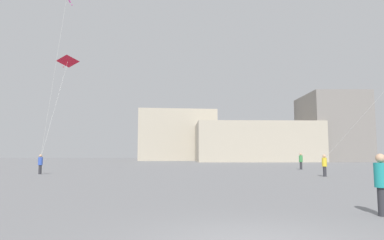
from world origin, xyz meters
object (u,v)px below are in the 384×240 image
at_px(person_in_yellow, 324,164).
at_px(kite_crimson_delta, 68,62).
at_px(person_in_teal, 382,182).
at_px(person_in_green, 301,160).
at_px(building_left_hall, 176,136).
at_px(kite_magenta_delta, 67,0).
at_px(building_centre_hall, 255,142).
at_px(building_right_hall, 331,128).
at_px(person_in_blue, 40,163).

relative_size(person_in_yellow, kite_crimson_delta, 0.17).
xyz_separation_m(person_in_teal, person_in_green, (8.18, 27.73, 0.06)).
bearing_deg(building_left_hall, person_in_teal, -86.44).
height_order(person_in_teal, building_left_hall, building_left_hall).
distance_m(kite_crimson_delta, kite_magenta_delta, 6.62).
xyz_separation_m(person_in_green, kite_crimson_delta, (-24.15, -4.09, 9.50)).
height_order(kite_magenta_delta, building_centre_hall, kite_magenta_delta).
height_order(person_in_teal, building_right_hall, building_right_hall).
height_order(kite_magenta_delta, building_left_hall, kite_magenta_delta).
xyz_separation_m(kite_crimson_delta, building_left_hall, (10.83, 58.96, -3.89)).
bearing_deg(person_in_green, building_right_hall, 132.42).
relative_size(person_in_teal, person_in_green, 0.93).
bearing_deg(kite_crimson_delta, building_centre_hall, 56.99).
xyz_separation_m(building_left_hall, building_centre_hall, (18.00, -14.58, -2.27)).
bearing_deg(kite_magenta_delta, person_in_yellow, -6.78).
relative_size(person_in_green, building_left_hall, 0.09).
xyz_separation_m(person_in_teal, building_left_hall, (-5.13, 82.59, 5.68)).
bearing_deg(building_right_hall, building_centre_hall, -178.97).
distance_m(person_in_teal, building_centre_hall, 69.31).
bearing_deg(person_in_blue, person_in_teal, 85.98).
distance_m(building_centre_hall, building_right_hall, 18.32).
height_order(person_in_green, kite_crimson_delta, kite_crimson_delta).
xyz_separation_m(person_in_teal, kite_magenta_delta, (-14.58, 18.46, 13.46)).
xyz_separation_m(person_in_yellow, building_right_hall, (25.26, 52.27, 6.80)).
bearing_deg(person_in_yellow, kite_crimson_delta, -72.43).
xyz_separation_m(building_left_hall, building_right_hall, (36.00, -14.25, 1.10)).
distance_m(kite_magenta_delta, building_left_hall, 65.29).
bearing_deg(person_in_yellow, kite_magenta_delta, -59.87).
bearing_deg(kite_crimson_delta, building_left_hall, 79.59).
xyz_separation_m(person_in_green, person_in_yellow, (-2.58, -11.66, -0.08)).
xyz_separation_m(person_in_green, kite_magenta_delta, (-22.77, -9.26, 13.39)).
distance_m(building_left_hall, building_centre_hall, 23.27).
xyz_separation_m(kite_crimson_delta, building_right_hall, (46.83, 44.71, -2.79)).
bearing_deg(kite_magenta_delta, building_centre_hall, 61.02).
height_order(person_in_teal, person_in_green, person_in_green).
height_order(kite_crimson_delta, building_centre_hall, kite_crimson_delta).
xyz_separation_m(person_in_teal, person_in_blue, (-16.83, 20.25, -0.01)).
relative_size(person_in_green, kite_crimson_delta, 0.19).
distance_m(person_in_blue, kite_magenta_delta, 13.77).
distance_m(kite_crimson_delta, building_left_hall, 60.07).
xyz_separation_m(person_in_blue, building_right_hall, (47.69, 48.09, 6.79)).
distance_m(person_in_yellow, kite_crimson_delta, 24.79).
bearing_deg(building_right_hall, person_in_teal, -114.31).
bearing_deg(person_in_green, person_in_blue, -91.76).
relative_size(person_in_green, building_right_hall, 0.11).
relative_size(person_in_blue, building_centre_hall, 0.06).
bearing_deg(building_right_hall, kite_crimson_delta, -136.33).
distance_m(person_in_yellow, building_left_hall, 67.63).
bearing_deg(person_in_blue, building_left_hall, -144.37).
bearing_deg(building_right_hall, person_in_yellow, -115.79).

